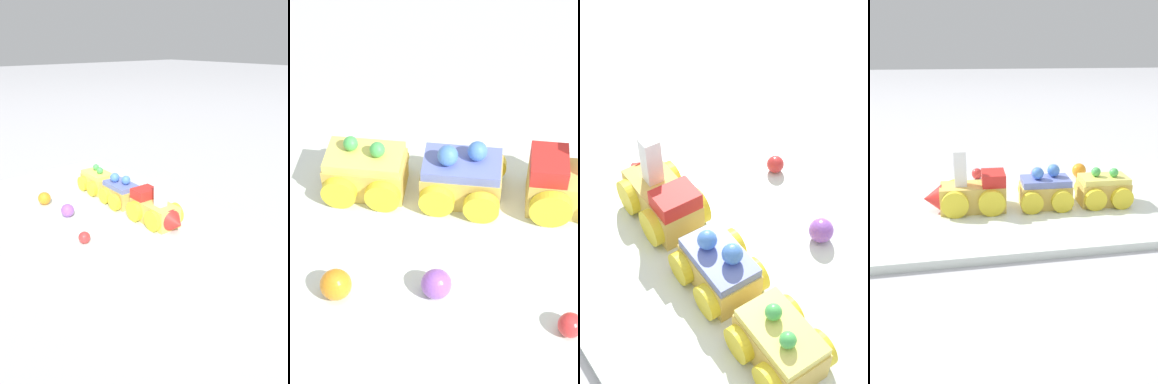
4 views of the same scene
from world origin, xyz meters
TOP-DOWN VIEW (x-y plane):
  - ground_plane at (0.00, 0.00)m, footprint 10.00×10.00m
  - display_board at (0.00, 0.00)m, footprint 0.67×0.35m
  - cake_train_locomotive at (0.09, 0.03)m, footprint 0.13×0.07m
  - cake_car_blueberry at (-0.03, 0.03)m, footprint 0.08×0.07m
  - cake_car_lemon at (-0.12, 0.04)m, footprint 0.08×0.07m
  - gumball_purple at (-0.04, -0.09)m, footprint 0.03×0.03m
  - gumball_red at (0.07, -0.12)m, footprint 0.02×0.02m
  - gumball_orange at (-0.13, -0.10)m, footprint 0.03×0.03m

SIDE VIEW (x-z plane):
  - ground_plane at x=0.00m, z-range 0.00..0.00m
  - display_board at x=0.00m, z-range 0.00..0.01m
  - gumball_red at x=0.07m, z-range 0.01..0.03m
  - gumball_purple at x=-0.04m, z-range 0.01..0.04m
  - gumball_orange at x=-0.13m, z-range 0.01..0.04m
  - cake_car_lemon at x=-0.12m, z-range 0.00..0.06m
  - cake_car_blueberry at x=-0.03m, z-range 0.00..0.07m
  - cake_train_locomotive at x=0.09m, z-range -0.01..0.08m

